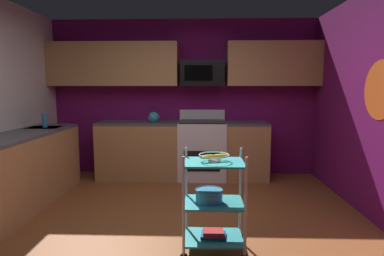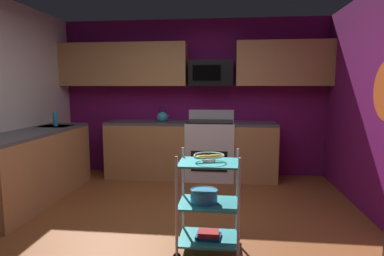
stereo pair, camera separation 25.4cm
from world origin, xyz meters
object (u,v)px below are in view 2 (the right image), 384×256
at_px(microwave, 211,73).
at_px(book_stack, 208,235).
at_px(oven_range, 210,149).
at_px(kettle, 162,117).
at_px(fruit_bowl, 209,157).
at_px(dish_soap_bottle, 55,119).
at_px(mixing_bowl_large, 204,196).
at_px(rolling_cart, 209,203).

height_order(microwave, book_stack, microwave).
bearing_deg(oven_range, microwave, 90.26).
height_order(book_stack, kettle, kettle).
xyz_separation_m(fruit_bowl, kettle, (-0.90, 2.39, 0.12)).
bearing_deg(book_stack, dish_soap_bottle, 144.95).
bearing_deg(book_stack, mixing_bowl_large, 180.00).
relative_size(oven_range, book_stack, 4.66).
bearing_deg(mixing_bowl_large, microwave, 91.63).
distance_m(mixing_bowl_large, book_stack, 0.37).
distance_m(book_stack, kettle, 2.69).
distance_m(oven_range, mixing_bowl_large, 2.40).
xyz_separation_m(oven_range, book_stack, (0.11, -2.40, -0.32)).
distance_m(microwave, mixing_bowl_large, 2.77).
distance_m(mixing_bowl_large, kettle, 2.58).
height_order(oven_range, microwave, microwave).
xyz_separation_m(rolling_cart, mixing_bowl_large, (-0.04, 0.00, 0.07)).
relative_size(oven_range, fruit_bowl, 4.04).
bearing_deg(microwave, book_stack, -87.40).
distance_m(oven_range, kettle, 0.94).
relative_size(fruit_bowl, kettle, 1.03).
relative_size(fruit_bowl, book_stack, 1.15).
bearing_deg(rolling_cart, fruit_bowl, 180.00).
height_order(rolling_cart, book_stack, rolling_cart).
bearing_deg(fruit_bowl, book_stack, -18.43).
bearing_deg(book_stack, oven_range, 92.70).
height_order(mixing_bowl_large, kettle, kettle).
bearing_deg(microwave, dish_soap_bottle, -158.32).
bearing_deg(rolling_cart, dish_soap_bottle, 144.95).
distance_m(microwave, dish_soap_bottle, 2.47).
xyz_separation_m(microwave, fruit_bowl, (0.11, -2.50, -0.82)).
bearing_deg(microwave, oven_range, -89.74).
height_order(oven_range, kettle, kettle).
relative_size(microwave, mixing_bowl_large, 2.78).
xyz_separation_m(oven_range, kettle, (-0.78, -0.00, 0.52)).
xyz_separation_m(kettle, dish_soap_bottle, (-1.42, -0.77, 0.02)).
bearing_deg(oven_range, fruit_bowl, -87.30).
relative_size(microwave, fruit_bowl, 2.57).
relative_size(oven_range, mixing_bowl_large, 4.37).
height_order(fruit_bowl, book_stack, fruit_bowl).
bearing_deg(dish_soap_bottle, microwave, 21.68).
distance_m(oven_range, book_stack, 2.42).
bearing_deg(oven_range, kettle, -179.72).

